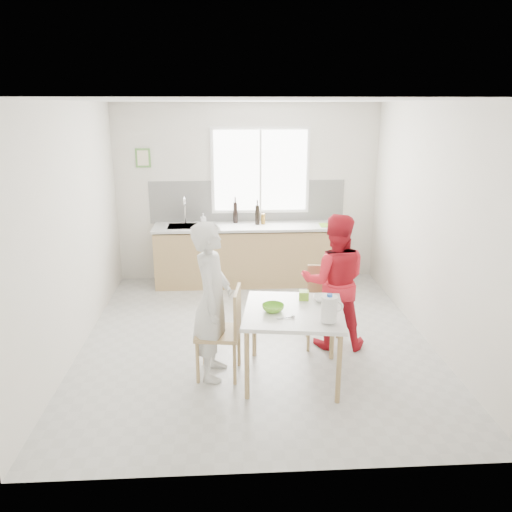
{
  "coord_description": "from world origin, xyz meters",
  "views": [
    {
      "loc": [
        -0.31,
        -5.36,
        2.65
      ],
      "look_at": [
        0.01,
        0.2,
        0.96
      ],
      "focal_mm": 35.0,
      "sensor_mm": 36.0,
      "label": 1
    }
  ],
  "objects": [
    {
      "name": "milk_jug",
      "position": [
        0.6,
        -1.21,
        0.88
      ],
      "size": [
        0.21,
        0.15,
        0.26
      ],
      "rotation": [
        0.0,
        0.0,
        -0.14
      ],
      "color": "white",
      "rests_on": "dining_table"
    },
    {
      "name": "dining_table",
      "position": [
        0.32,
        -0.88,
        0.66
      ],
      "size": [
        1.08,
        1.08,
        0.74
      ],
      "rotation": [
        0.0,
        0.0,
        -0.14
      ],
      "color": "white",
      "rests_on": "ground"
    },
    {
      "name": "kitchen_counter",
      "position": [
        -0.0,
        1.95,
        0.42
      ],
      "size": [
        2.84,
        0.64,
        1.37
      ],
      "color": "tan",
      "rests_on": "ground"
    },
    {
      "name": "cutting_board",
      "position": [
        1.25,
        1.85,
        0.93
      ],
      "size": [
        0.36,
        0.26,
        0.01
      ],
      "primitive_type": "cube",
      "rotation": [
        0.0,
        0.0,
        -0.04
      ],
      "color": "#7DB92A",
      "rests_on": "kitchen_counter"
    },
    {
      "name": "ground",
      "position": [
        0.0,
        0.0,
        0.0
      ],
      "size": [
        4.5,
        4.5,
        0.0
      ],
      "primitive_type": "plane",
      "color": "#B7B7B2",
      "rests_on": "ground"
    },
    {
      "name": "green_box",
      "position": [
        0.46,
        -0.62,
        0.78
      ],
      "size": [
        0.11,
        0.11,
        0.09
      ],
      "primitive_type": "cube",
      "rotation": [
        0.0,
        0.0,
        -0.14
      ],
      "color": "#81BD2B",
      "rests_on": "dining_table"
    },
    {
      "name": "chair_far",
      "position": [
        0.78,
        -0.12,
        0.5
      ],
      "size": [
        0.47,
        0.47,
        0.9
      ],
      "rotation": [
        0.0,
        0.0,
        -0.14
      ],
      "color": "tan",
      "rests_on": "ground"
    },
    {
      "name": "picture_frame",
      "position": [
        -1.55,
        2.23,
        1.9
      ],
      "size": [
        0.22,
        0.03,
        0.28
      ],
      "color": "#5B9443",
      "rests_on": "room_shell"
    },
    {
      "name": "jar_amber",
      "position": [
        0.23,
        2.01,
        1.0
      ],
      "size": [
        0.06,
        0.06,
        0.16
      ],
      "primitive_type": "cylinder",
      "color": "olive",
      "rests_on": "kitchen_counter"
    },
    {
      "name": "wine_bottle_b",
      "position": [
        0.14,
        1.99,
        1.07
      ],
      "size": [
        0.07,
        0.07,
        0.3
      ],
      "primitive_type": "cylinder",
      "color": "black",
      "rests_on": "kitchen_counter"
    },
    {
      "name": "wine_bottle_a",
      "position": [
        -0.19,
        2.13,
        1.08
      ],
      "size": [
        0.07,
        0.07,
        0.32
      ],
      "primitive_type": "cylinder",
      "color": "black",
      "rests_on": "kitchen_counter"
    },
    {
      "name": "backsplash",
      "position": [
        0.0,
        2.24,
        1.23
      ],
      "size": [
        3.0,
        0.02,
        0.65
      ],
      "primitive_type": "cube",
      "color": "white",
      "rests_on": "room_shell"
    },
    {
      "name": "soap_bottle",
      "position": [
        -0.68,
        2.02,
        1.01
      ],
      "size": [
        0.1,
        0.1,
        0.17
      ],
      "primitive_type": "imported",
      "rotation": [
        0.0,
        0.0,
        0.24
      ],
      "color": "#999999",
      "rests_on": "kitchen_counter"
    },
    {
      "name": "chair_left",
      "position": [
        -0.35,
        -0.79,
        0.51
      ],
      "size": [
        0.48,
        0.48,
        0.93
      ],
      "rotation": [
        0.0,
        0.0,
        -1.71
      ],
      "color": "tan",
      "rests_on": "ground"
    },
    {
      "name": "person_red",
      "position": [
        0.87,
        -0.19,
        0.77
      ],
      "size": [
        0.82,
        0.68,
        1.54
      ],
      "primitive_type": "imported",
      "rotation": [
        0.0,
        0.0,
        3.0
      ],
      "color": "red",
      "rests_on": "ground"
    },
    {
      "name": "room_shell",
      "position": [
        0.0,
        0.0,
        1.64
      ],
      "size": [
        4.5,
        4.5,
        4.5
      ],
      "color": "silver",
      "rests_on": "ground"
    },
    {
      "name": "person_white",
      "position": [
        -0.47,
        -0.77,
        0.8
      ],
      "size": [
        0.46,
        0.63,
        1.61
      ],
      "primitive_type": "imported",
      "rotation": [
        0.0,
        0.0,
        1.43
      ],
      "color": "silver",
      "rests_on": "ground"
    },
    {
      "name": "bowl_green",
      "position": [
        0.12,
        -0.91,
        0.77
      ],
      "size": [
        0.24,
        0.24,
        0.07
      ],
      "primitive_type": "imported",
      "rotation": [
        0.0,
        0.0,
        -0.14
      ],
      "color": "#6FC32D",
      "rests_on": "dining_table"
    },
    {
      "name": "window",
      "position": [
        0.2,
        2.23,
        1.7
      ],
      "size": [
        1.5,
        0.06,
        1.3
      ],
      "color": "white",
      "rests_on": "room_shell"
    },
    {
      "name": "bowl_white",
      "position": [
        0.65,
        -0.68,
        0.76
      ],
      "size": [
        0.24,
        0.24,
        0.05
      ],
      "primitive_type": "imported",
      "rotation": [
        0.0,
        0.0,
        -0.14
      ],
      "color": "white",
      "rests_on": "dining_table"
    },
    {
      "name": "spoon",
      "position": [
        0.21,
        -1.09,
        0.75
      ],
      "size": [
        0.16,
        0.05,
        0.01
      ],
      "primitive_type": "cylinder",
      "rotation": [
        0.0,
        1.57,
        0.21
      ],
      "color": "#A5A5AA",
      "rests_on": "dining_table"
    }
  ]
}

